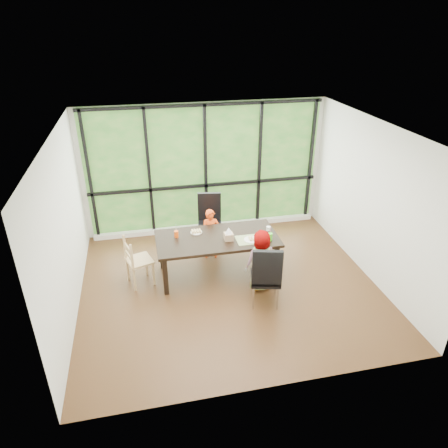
{
  "coord_description": "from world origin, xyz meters",
  "views": [
    {
      "loc": [
        -1.31,
        -5.68,
        4.18
      ],
      "look_at": [
        -0.03,
        0.28,
        1.05
      ],
      "focal_mm": 32.71,
      "sensor_mm": 36.0,
      "label": 1
    }
  ],
  "objects": [
    {
      "name": "ground",
      "position": [
        0.0,
        0.0,
        0.0
      ],
      "size": [
        5.0,
        5.0,
        0.0
      ],
      "primitive_type": "plane",
      "color": "black",
      "rests_on": "ground"
    },
    {
      "name": "tissue",
      "position": [
        0.05,
        0.25,
        0.93
      ],
      "size": [
        0.12,
        0.12,
        0.11
      ],
      "primitive_type": "cone",
      "color": "white",
      "rests_on": "tissue_box"
    },
    {
      "name": "green_cup",
      "position": [
        0.73,
        0.09,
        0.82
      ],
      "size": [
        0.08,
        0.08,
        0.13
      ],
      "primitive_type": "cylinder",
      "color": "#40D624",
      "rests_on": "dining_table"
    },
    {
      "name": "placemat",
      "position": [
        0.41,
        0.18,
        0.75
      ],
      "size": [
        0.48,
        0.35,
        0.01
      ],
      "primitive_type": "cube",
      "color": "tan",
      "rests_on": "dining_table"
    },
    {
      "name": "crepe_rolls_far",
      "position": [
        -0.45,
        0.62,
        0.78
      ],
      "size": [
        0.2,
        0.12,
        0.04
      ],
      "primitive_type": null,
      "color": "tan",
      "rests_on": "plate_far"
    },
    {
      "name": "white_mug",
      "position": [
        0.82,
        0.44,
        0.79
      ],
      "size": [
        0.07,
        0.07,
        0.08
      ],
      "primitive_type": "cylinder",
      "color": "white",
      "rests_on": "dining_table"
    },
    {
      "name": "child_older",
      "position": [
        0.5,
        -0.19,
        0.54
      ],
      "size": [
        0.57,
        0.41,
        1.09
      ],
      "primitive_type": "imported",
      "rotation": [
        0.0,
        0.0,
        3.27
      ],
      "color": "gray",
      "rests_on": "ground"
    },
    {
      "name": "tissue_box",
      "position": [
        0.05,
        0.25,
        0.81
      ],
      "size": [
        0.15,
        0.15,
        0.13
      ],
      "primitive_type": "cube",
      "color": "tan",
      "rests_on": "dining_table"
    },
    {
      "name": "child_toddler",
      "position": [
        -0.13,
        0.99,
        0.49
      ],
      "size": [
        0.37,
        0.25,
        0.99
      ],
      "primitive_type": "imported",
      "rotation": [
        0.0,
        0.0,
        -0.05
      ],
      "color": "#DF430F",
      "rests_on": "ground"
    },
    {
      "name": "window_sill",
      "position": [
        0.0,
        2.15,
        0.05
      ],
      "size": [
        4.8,
        0.12,
        0.1
      ],
      "primitive_type": "cube",
      "color": "silver",
      "rests_on": "ground"
    },
    {
      "name": "plate_far",
      "position": [
        -0.45,
        0.62,
        0.76
      ],
      "size": [
        0.21,
        0.21,
        0.01
      ],
      "primitive_type": "cylinder",
      "color": "white",
      "rests_on": "dining_table"
    },
    {
      "name": "crepe_rolls_near",
      "position": [
        0.43,
        0.16,
        0.78
      ],
      "size": [
        0.1,
        0.12,
        0.04
      ],
      "primitive_type": null,
      "color": "tan",
      "rests_on": "plate_near"
    },
    {
      "name": "back_wall",
      "position": [
        0.0,
        2.25,
        1.35
      ],
      "size": [
        5.0,
        0.0,
        5.0
      ],
      "primitive_type": "plane",
      "rotation": [
        1.57,
        0.0,
        0.0
      ],
      "color": "silver",
      "rests_on": "ground"
    },
    {
      "name": "straw_pink",
      "position": [
        0.73,
        0.09,
        0.92
      ],
      "size": [
        0.01,
        0.04,
        0.2
      ],
      "primitive_type": "cylinder",
      "rotation": [
        0.14,
        0.0,
        0.0
      ],
      "color": "pink",
      "rests_on": "green_cup"
    },
    {
      "name": "orange_cup",
      "position": [
        -0.81,
        0.54,
        0.81
      ],
      "size": [
        0.07,
        0.07,
        0.12
      ],
      "primitive_type": "cylinder",
      "color": "#FF540F",
      "rests_on": "dining_table"
    },
    {
      "name": "plate_near",
      "position": [
        0.43,
        0.16,
        0.76
      ],
      "size": [
        0.26,
        0.26,
        0.02
      ],
      "primitive_type": "cylinder",
      "color": "white",
      "rests_on": "dining_table"
    },
    {
      "name": "window_mullions",
      "position": [
        0.0,
        2.19,
        1.35
      ],
      "size": [
        4.8,
        0.06,
        2.65
      ],
      "primitive_type": null,
      "color": "black",
      "rests_on": "back_wall"
    },
    {
      "name": "chair_interior_leather",
      "position": [
        0.46,
        -0.58,
        0.54
      ],
      "size": [
        0.56,
        0.56,
        1.08
      ],
      "primitive_type": "cube",
      "rotation": [
        0.0,
        0.0,
        2.9
      ],
      "color": "black",
      "rests_on": "ground"
    },
    {
      "name": "straw_white",
      "position": [
        -0.81,
        0.54,
        0.91
      ],
      "size": [
        0.01,
        0.04,
        0.2
      ],
      "primitive_type": "cylinder",
      "rotation": [
        0.14,
        0.0,
        0.0
      ],
      "color": "white",
      "rests_on": "orange_cup"
    },
    {
      "name": "chair_window_leather",
      "position": [
        -0.07,
        1.4,
        0.54
      ],
      "size": [
        0.53,
        0.53,
        1.08
      ],
      "primitive_type": "cube",
      "rotation": [
        0.0,
        0.0,
        -0.17
      ],
      "color": "black",
      "rests_on": "ground"
    },
    {
      "name": "dining_table",
      "position": [
        -0.13,
        0.38,
        0.38
      ],
      "size": [
        2.12,
        1.04,
        0.75
      ],
      "primitive_type": "cube",
      "rotation": [
        0.0,
        0.0,
        0.01
      ],
      "color": "black",
      "rests_on": "ground"
    },
    {
      "name": "chair_end_beech",
      "position": [
        -1.48,
        0.4,
        0.45
      ],
      "size": [
        0.51,
        0.52,
        0.9
      ],
      "primitive_type": "cube",
      "rotation": [
        0.0,
        0.0,
        1.88
      ],
      "color": "tan",
      "rests_on": "ground"
    },
    {
      "name": "foliage_backdrop",
      "position": [
        0.0,
        2.23,
        1.35
      ],
      "size": [
        4.8,
        0.02,
        2.65
      ],
      "primitive_type": "cube",
      "color": "#214D1C",
      "rests_on": "back_wall"
    }
  ]
}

